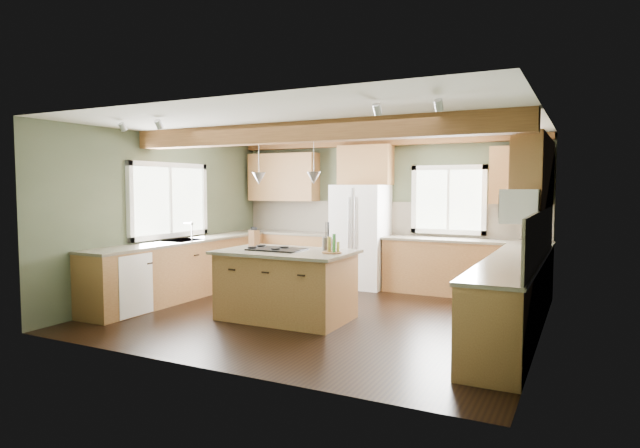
% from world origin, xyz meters
% --- Properties ---
extents(floor, '(5.60, 5.60, 0.00)m').
position_xyz_m(floor, '(0.00, 0.00, 0.00)').
color(floor, black).
rests_on(floor, ground).
extents(ceiling, '(5.60, 5.60, 0.00)m').
position_xyz_m(ceiling, '(0.00, 0.00, 2.60)').
color(ceiling, silver).
rests_on(ceiling, wall_back).
extents(wall_back, '(5.60, 0.00, 5.60)m').
position_xyz_m(wall_back, '(0.00, 2.50, 1.30)').
color(wall_back, '#404934').
rests_on(wall_back, ground).
extents(wall_left, '(0.00, 5.00, 5.00)m').
position_xyz_m(wall_left, '(-2.80, 0.00, 1.30)').
color(wall_left, '#404934').
rests_on(wall_left, ground).
extents(wall_right, '(0.00, 5.00, 5.00)m').
position_xyz_m(wall_right, '(2.80, 0.00, 1.30)').
color(wall_right, '#404934').
rests_on(wall_right, ground).
extents(ceiling_beam, '(5.55, 0.26, 0.26)m').
position_xyz_m(ceiling_beam, '(0.00, -0.43, 2.47)').
color(ceiling_beam, '#553218').
rests_on(ceiling_beam, ceiling).
extents(soffit_trim, '(5.55, 0.20, 0.10)m').
position_xyz_m(soffit_trim, '(0.00, 2.40, 2.54)').
color(soffit_trim, '#553218').
rests_on(soffit_trim, ceiling).
extents(backsplash_back, '(5.58, 0.03, 0.58)m').
position_xyz_m(backsplash_back, '(0.00, 2.48, 1.21)').
color(backsplash_back, brown).
rests_on(backsplash_back, wall_back).
extents(backsplash_right, '(0.03, 3.70, 0.58)m').
position_xyz_m(backsplash_right, '(2.78, 0.05, 1.21)').
color(backsplash_right, brown).
rests_on(backsplash_right, wall_right).
extents(base_cab_back_left, '(2.02, 0.60, 0.88)m').
position_xyz_m(base_cab_back_left, '(-1.79, 2.20, 0.44)').
color(base_cab_back_left, brown).
rests_on(base_cab_back_left, floor).
extents(counter_back_left, '(2.06, 0.64, 0.04)m').
position_xyz_m(counter_back_left, '(-1.79, 2.20, 0.90)').
color(counter_back_left, '#494235').
rests_on(counter_back_left, base_cab_back_left).
extents(base_cab_back_right, '(2.62, 0.60, 0.88)m').
position_xyz_m(base_cab_back_right, '(1.49, 2.20, 0.44)').
color(base_cab_back_right, brown).
rests_on(base_cab_back_right, floor).
extents(counter_back_right, '(2.66, 0.64, 0.04)m').
position_xyz_m(counter_back_right, '(1.49, 2.20, 0.90)').
color(counter_back_right, '#494235').
rests_on(counter_back_right, base_cab_back_right).
extents(base_cab_left, '(0.60, 3.70, 0.88)m').
position_xyz_m(base_cab_left, '(-2.50, 0.05, 0.44)').
color(base_cab_left, brown).
rests_on(base_cab_left, floor).
extents(counter_left, '(0.64, 3.74, 0.04)m').
position_xyz_m(counter_left, '(-2.50, 0.05, 0.90)').
color(counter_left, '#494235').
rests_on(counter_left, base_cab_left).
extents(base_cab_right, '(0.60, 3.70, 0.88)m').
position_xyz_m(base_cab_right, '(2.50, 0.05, 0.44)').
color(base_cab_right, brown).
rests_on(base_cab_right, floor).
extents(counter_right, '(0.64, 3.74, 0.04)m').
position_xyz_m(counter_right, '(2.50, 0.05, 0.90)').
color(counter_right, '#494235').
rests_on(counter_right, base_cab_right).
extents(upper_cab_back_left, '(1.40, 0.35, 0.90)m').
position_xyz_m(upper_cab_back_left, '(-1.99, 2.33, 1.95)').
color(upper_cab_back_left, brown).
rests_on(upper_cab_back_left, wall_back).
extents(upper_cab_over_fridge, '(0.96, 0.35, 0.70)m').
position_xyz_m(upper_cab_over_fridge, '(-0.30, 2.33, 2.15)').
color(upper_cab_over_fridge, brown).
rests_on(upper_cab_over_fridge, wall_back).
extents(upper_cab_right, '(0.35, 2.20, 0.90)m').
position_xyz_m(upper_cab_right, '(2.62, 0.90, 1.95)').
color(upper_cab_right, brown).
rests_on(upper_cab_right, wall_right).
extents(upper_cab_back_corner, '(0.90, 0.35, 0.90)m').
position_xyz_m(upper_cab_back_corner, '(2.30, 2.33, 1.95)').
color(upper_cab_back_corner, brown).
rests_on(upper_cab_back_corner, wall_back).
extents(window_left, '(0.04, 1.60, 1.05)m').
position_xyz_m(window_left, '(-2.78, 0.05, 1.55)').
color(window_left, white).
rests_on(window_left, wall_left).
extents(window_back, '(1.10, 0.04, 1.00)m').
position_xyz_m(window_back, '(1.15, 2.48, 1.55)').
color(window_back, white).
rests_on(window_back, wall_back).
extents(sink, '(0.50, 0.65, 0.03)m').
position_xyz_m(sink, '(-2.50, 0.05, 0.91)').
color(sink, '#262628').
rests_on(sink, counter_left).
extents(faucet, '(0.02, 0.02, 0.28)m').
position_xyz_m(faucet, '(-2.32, 0.05, 1.05)').
color(faucet, '#B2B2B7').
rests_on(faucet, sink).
extents(dishwasher, '(0.60, 0.60, 0.84)m').
position_xyz_m(dishwasher, '(-2.49, -1.25, 0.43)').
color(dishwasher, white).
rests_on(dishwasher, floor).
extents(oven, '(0.60, 0.72, 0.84)m').
position_xyz_m(oven, '(2.49, -1.25, 0.43)').
color(oven, white).
rests_on(oven, floor).
extents(microwave, '(0.40, 0.70, 0.38)m').
position_xyz_m(microwave, '(2.58, -0.05, 1.55)').
color(microwave, white).
rests_on(microwave, wall_right).
extents(pendant_left, '(0.18, 0.18, 0.16)m').
position_xyz_m(pendant_left, '(-0.74, -0.43, 1.88)').
color(pendant_left, '#B2B2B7').
rests_on(pendant_left, ceiling).
extents(pendant_right, '(0.18, 0.18, 0.16)m').
position_xyz_m(pendant_right, '(0.09, -0.43, 1.88)').
color(pendant_right, '#B2B2B7').
rests_on(pendant_right, ceiling).
extents(refrigerator, '(0.90, 0.74, 1.80)m').
position_xyz_m(refrigerator, '(-0.30, 2.12, 0.90)').
color(refrigerator, white).
rests_on(refrigerator, floor).
extents(island, '(1.67, 1.03, 0.88)m').
position_xyz_m(island, '(-0.32, -0.43, 0.44)').
color(island, brown).
rests_on(island, floor).
extents(island_top, '(1.78, 1.14, 0.04)m').
position_xyz_m(island_top, '(-0.32, -0.43, 0.90)').
color(island_top, '#494235').
rests_on(island_top, island).
extents(cooktop, '(0.72, 0.49, 0.02)m').
position_xyz_m(cooktop, '(-0.46, -0.43, 0.93)').
color(cooktop, black).
rests_on(cooktop, island_top).
extents(knife_block, '(0.16, 0.14, 0.22)m').
position_xyz_m(knife_block, '(-1.02, -0.15, 1.03)').
color(knife_block, brown).
rests_on(knife_block, island_top).
extents(utensil_crock, '(0.13, 0.13, 0.17)m').
position_xyz_m(utensil_crock, '(0.14, -0.13, 1.01)').
color(utensil_crock, '#403833').
rests_on(utensil_crock, island_top).
extents(bottle_tray, '(0.32, 0.32, 0.24)m').
position_xyz_m(bottle_tray, '(0.35, -0.41, 1.04)').
color(bottle_tray, brown).
rests_on(bottle_tray, island_top).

